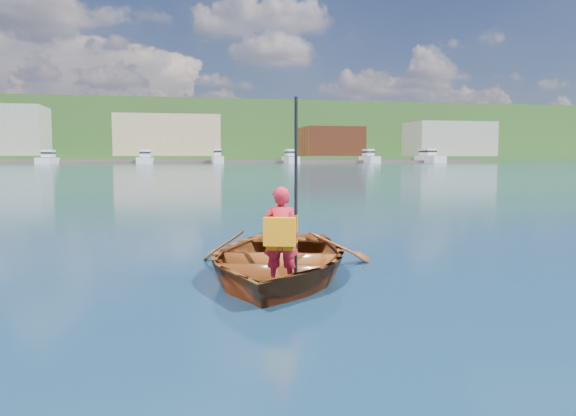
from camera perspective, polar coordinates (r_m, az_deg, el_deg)
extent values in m
plane|color=#0C1940|center=(6.75, 9.99, -7.58)|extent=(600.00, 600.00, 0.00)
imported|color=brown|center=(7.00, -1.15, -5.25)|extent=(3.43, 4.10, 0.73)
imported|color=red|center=(6.04, -0.73, -2.87)|extent=(0.45, 0.36, 1.07)
cube|color=orange|center=(5.91, -0.86, -2.42)|extent=(0.35, 0.19, 0.30)
cube|color=orange|center=(6.15, -0.61, -2.13)|extent=(0.35, 0.17, 0.30)
cube|color=orange|center=(6.05, -0.73, -3.96)|extent=(0.35, 0.30, 0.05)
cylinder|color=black|center=(6.12, 0.81, 1.75)|extent=(0.04, 0.04, 2.03)
cube|color=#335620|center=(196.16, -10.49, 4.89)|extent=(400.00, 80.00, 2.00)
cube|color=#2E5424|center=(246.34, -10.67, 7.25)|extent=(400.00, 100.00, 22.00)
cube|color=brown|center=(154.27, -8.89, 4.66)|extent=(159.98, 12.86, 0.80)
cube|color=gray|center=(177.80, -26.89, 6.99)|extent=(22.00, 16.00, 14.00)
cube|color=tan|center=(171.29, -12.11, 7.19)|extent=(30.00, 16.00, 12.00)
cube|color=brown|center=(177.65, 4.35, 6.72)|extent=(18.00, 16.00, 9.00)
cube|color=gray|center=(192.26, 16.00, 6.72)|extent=(26.00, 16.00, 11.00)
cube|color=silver|center=(152.48, -23.23, 4.40)|extent=(3.41, 12.17, 1.69)
cube|color=silver|center=(153.67, -23.16, 5.12)|extent=(2.39, 5.48, 1.80)
cube|color=black|center=(153.67, -23.17, 5.16)|extent=(2.45, 5.72, 0.50)
cube|color=silver|center=(149.36, -14.29, 4.67)|extent=(3.78, 13.49, 1.80)
cube|color=silver|center=(150.71, -14.28, 5.43)|extent=(2.64, 6.07, 1.80)
cube|color=black|center=(150.71, -14.28, 5.47)|extent=(2.72, 6.34, 0.50)
cube|color=silver|center=(149.51, -7.18, 4.84)|extent=(2.62, 9.37, 2.14)
cube|color=silver|center=(150.45, -7.22, 5.67)|extent=(1.84, 4.22, 1.80)
cube|color=black|center=(150.45, -7.22, 5.71)|extent=(1.89, 4.40, 0.50)
cube|color=silver|center=(152.14, 0.24, 4.86)|extent=(2.99, 10.69, 2.01)
cube|color=silver|center=(153.19, 0.16, 5.65)|extent=(2.10, 4.81, 1.80)
cube|color=black|center=(153.19, 0.16, 5.69)|extent=(2.16, 5.02, 0.50)
cube|color=silver|center=(158.11, 8.26, 4.84)|extent=(2.91, 10.38, 2.11)
cube|color=silver|center=(159.09, 8.15, 5.62)|extent=(2.03, 4.67, 1.80)
cube|color=black|center=(159.09, 8.15, 5.66)|extent=(2.09, 4.88, 0.50)
cube|color=silver|center=(164.97, 14.20, 4.77)|extent=(3.72, 13.30, 2.31)
cube|color=silver|center=(166.18, 14.02, 5.57)|extent=(2.61, 5.98, 1.80)
cube|color=black|center=(166.18, 14.02, 5.60)|extent=(2.68, 6.25, 0.50)
cylinder|color=#382314|center=(291.61, 15.79, 7.85)|extent=(0.80, 0.80, 3.19)
sphere|color=#285820|center=(291.85, 15.81, 8.68)|extent=(5.96, 5.96, 5.96)
cylinder|color=#382314|center=(259.87, -24.77, 7.55)|extent=(0.80, 0.80, 2.67)
sphere|color=#285820|center=(260.07, -24.80, 8.33)|extent=(4.99, 4.99, 4.99)
cylinder|color=#382314|center=(250.89, -22.84, 7.55)|extent=(0.80, 0.80, 4.01)
sphere|color=#285820|center=(251.21, -22.89, 8.77)|extent=(7.48, 7.48, 7.48)
cylinder|color=#382314|center=(274.55, -25.92, 7.98)|extent=(0.80, 0.80, 3.61)
sphere|color=#285820|center=(274.87, -25.96, 8.98)|extent=(6.74, 6.74, 6.74)
cylinder|color=#382314|center=(246.61, -5.01, 7.81)|extent=(0.80, 0.80, 2.80)
sphere|color=#285820|center=(246.81, -5.01, 8.68)|extent=(5.23, 5.23, 5.23)
cylinder|color=#382314|center=(207.99, -5.65, 6.41)|extent=(0.80, 0.80, 4.17)
sphere|color=#285820|center=(208.20, -5.66, 7.94)|extent=(7.79, 7.79, 7.79)
cylinder|color=#382314|center=(265.52, -13.38, 8.43)|extent=(0.80, 0.80, 3.40)
sphere|color=#285820|center=(265.83, -13.40, 9.40)|extent=(6.36, 6.36, 6.36)
cylinder|color=#382314|center=(253.67, -26.28, 7.35)|extent=(0.80, 0.80, 3.92)
sphere|color=#285820|center=(253.98, -26.33, 8.53)|extent=(7.33, 7.33, 7.33)
cylinder|color=#382314|center=(216.07, -19.92, 6.30)|extent=(0.80, 0.80, 3.20)
sphere|color=#285820|center=(216.23, -19.96, 7.43)|extent=(5.98, 5.98, 5.98)
cylinder|color=#382314|center=(264.66, -23.81, 7.82)|extent=(0.80, 0.80, 3.12)
sphere|color=#285820|center=(264.92, -23.84, 8.72)|extent=(5.82, 5.82, 5.82)
cylinder|color=#382314|center=(253.87, 10.32, 7.38)|extent=(0.80, 0.80, 3.74)
sphere|color=#285820|center=(254.12, 10.33, 8.51)|extent=(6.99, 6.99, 6.99)
cylinder|color=#382314|center=(284.45, -18.58, 8.67)|extent=(0.80, 0.80, 2.63)
sphere|color=#285820|center=(284.70, -18.60, 9.37)|extent=(4.91, 4.91, 4.91)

